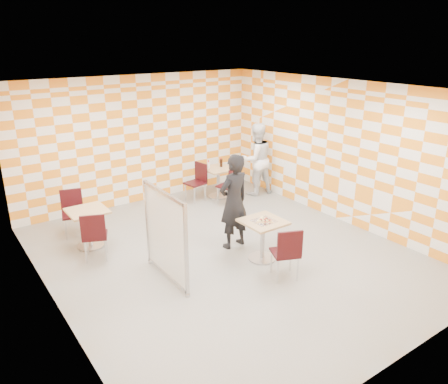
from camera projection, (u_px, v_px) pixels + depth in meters
name	position (u px, v px, depth m)	size (l,w,h in m)	color
room_shell	(209.00, 170.00, 7.97)	(7.00, 7.00, 7.00)	gray
main_table	(263.00, 233.00, 7.73)	(0.70, 0.70, 0.75)	tan
second_table	(218.00, 177.00, 10.79)	(0.70, 0.70, 0.75)	tan
empty_table	(88.00, 222.00, 8.21)	(0.70, 0.70, 0.75)	tan
chair_main_front	(287.00, 250.00, 7.04)	(0.56, 0.56, 0.92)	black
chair_second_front	(231.00, 183.00, 10.26)	(0.52, 0.53, 0.92)	black
chair_second_side	(198.00, 179.00, 10.57)	(0.49, 0.48, 0.92)	black
chair_empty_near	(94.00, 233.00, 7.66)	(0.55, 0.56, 0.92)	black
chair_empty_far	(72.00, 209.00, 8.74)	(0.52, 0.52, 0.92)	black
partition	(166.00, 235.00, 6.99)	(0.08, 1.38, 1.55)	white
man_dark	(234.00, 202.00, 8.10)	(0.66, 0.43, 1.81)	black
man_white	(256.00, 159.00, 10.89)	(0.88, 0.69, 1.81)	white
pizza_on_foil	(264.00, 220.00, 7.63)	(0.40, 0.40, 0.04)	silver
sport_bottle	(208.00, 165.00, 10.66)	(0.06, 0.06, 0.20)	white
soda_bottle	(221.00, 163.00, 10.78)	(0.07, 0.07, 0.23)	black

